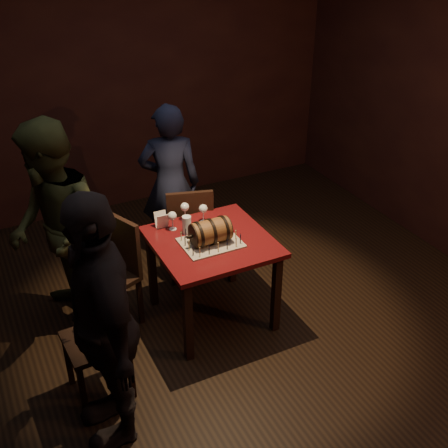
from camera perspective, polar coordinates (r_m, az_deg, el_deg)
The scene contains 16 objects.
room_shell at distance 3.92m, azimuth -0.47°, elevation 5.18°, with size 5.04×5.04×2.80m.
pub_table at distance 4.44m, azimuth -1.25°, elevation -2.82°, with size 0.90×0.90×0.75m.
cake_board at distance 4.33m, azimuth -1.36°, elevation -1.92°, with size 0.45×0.35×0.01m, color #A49684.
barrel_cake at distance 4.28m, azimuth -1.38°, elevation -0.77°, with size 0.35×0.21×0.21m.
birthday_candles at distance 4.31m, azimuth -1.36°, elevation -1.39°, with size 0.40×0.30×0.09m.
wine_glass_left at distance 4.48m, azimuth -5.28°, elevation 0.75°, with size 0.07×0.07×0.16m.
wine_glass_mid at distance 4.60m, azimuth -4.00°, elevation 1.66°, with size 0.07×0.07×0.16m.
wine_glass_right at distance 4.57m, azimuth -2.12°, elevation 1.49°, with size 0.07×0.07×0.16m.
pint_of_ale at distance 4.44m, azimuth -3.80°, elevation -0.13°, with size 0.07×0.07×0.15m.
menu_card at distance 4.54m, azimuth -6.35°, elevation 0.36°, with size 0.10×0.05×0.13m, color white, non-canonical shape.
chair_back at distance 4.99m, azimuth -3.53°, elevation -0.45°, with size 0.50×0.50×0.93m.
chair_left_rear at distance 4.55m, azimuth -11.07°, elevation -4.31°, with size 0.52×0.52×0.93m.
chair_left_front at distance 3.96m, azimuth -11.95°, elevation -10.42°, with size 0.42×0.42×0.93m.
person_back at distance 5.22m, azimuth -5.49°, elevation 4.02°, with size 0.56×0.37×1.54m, color black.
person_left_rear at distance 4.41m, azimuth -16.78°, elevation -0.87°, with size 0.85×0.66×1.75m, color #3B4120.
person_left_front at distance 3.45m, azimuth -12.25°, elevation -9.78°, with size 1.03×0.43×1.75m, color black.
Camera 1 is at (-1.56, -3.20, 3.04)m, focal length 45.00 mm.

